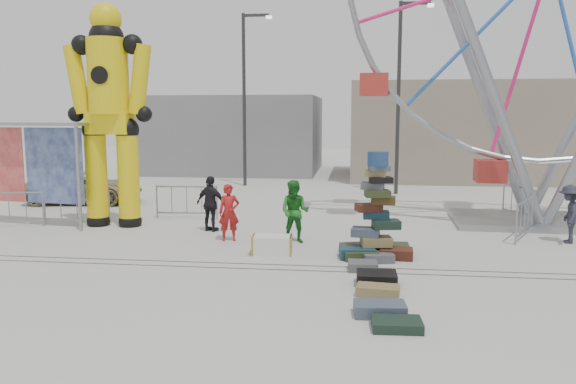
# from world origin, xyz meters

# --- Properties ---
(ground) EXTENTS (90.00, 90.00, 0.00)m
(ground) POSITION_xyz_m (0.00, 0.00, 0.00)
(ground) COLOR #9E9E99
(ground) RESTS_ON ground
(track_line_near) EXTENTS (40.00, 0.04, 0.01)m
(track_line_near) POSITION_xyz_m (0.00, 0.60, 0.00)
(track_line_near) COLOR #47443F
(track_line_near) RESTS_ON ground
(track_line_far) EXTENTS (40.00, 0.04, 0.01)m
(track_line_far) POSITION_xyz_m (0.00, 1.00, 0.00)
(track_line_far) COLOR #47443F
(track_line_far) RESTS_ON ground
(building_right) EXTENTS (12.00, 8.00, 5.00)m
(building_right) POSITION_xyz_m (7.00, 20.00, 2.50)
(building_right) COLOR gray
(building_right) RESTS_ON ground
(building_left) EXTENTS (10.00, 8.00, 4.40)m
(building_left) POSITION_xyz_m (-6.00, 22.00, 2.20)
(building_left) COLOR gray
(building_left) RESTS_ON ground
(lamp_post_right) EXTENTS (1.41, 0.25, 8.00)m
(lamp_post_right) POSITION_xyz_m (3.09, 13.00, 4.48)
(lamp_post_right) COLOR #2D2D30
(lamp_post_right) RESTS_ON ground
(lamp_post_left) EXTENTS (1.41, 0.25, 8.00)m
(lamp_post_left) POSITION_xyz_m (-3.91, 15.00, 4.48)
(lamp_post_left) COLOR #2D2D30
(lamp_post_left) RESTS_ON ground
(suitcase_tower) EXTENTS (1.77, 1.57, 2.52)m
(suitcase_tower) POSITION_xyz_m (1.78, 2.07, 0.71)
(suitcase_tower) COLOR #183949
(suitcase_tower) RESTS_ON ground
(crash_test_dummy) EXTENTS (2.69, 1.19, 6.82)m
(crash_test_dummy) POSITION_xyz_m (-6.04, 4.87, 3.59)
(crash_test_dummy) COLOR black
(crash_test_dummy) RESTS_ON ground
(banner_scaffold) EXTENTS (4.40, 1.32, 3.14)m
(banner_scaffold) POSITION_xyz_m (-8.69, 4.60, 2.36)
(banner_scaffold) COLOR gray
(banner_scaffold) RESTS_ON ground
(steamer_trunk) EXTENTS (1.00, 0.62, 0.45)m
(steamer_trunk) POSITION_xyz_m (-0.71, 1.99, 0.22)
(steamer_trunk) COLOR silver
(steamer_trunk) RESTS_ON ground
(row_case_0) EXTENTS (0.84, 0.57, 0.22)m
(row_case_0) POSITION_xyz_m (1.45, 1.68, 0.11)
(row_case_0) COLOR #2F3A1D
(row_case_0) RESTS_ON ground
(row_case_1) EXTENTS (0.66, 0.54, 0.20)m
(row_case_1) POSITION_xyz_m (1.48, 0.79, 0.10)
(row_case_1) COLOR #55565C
(row_case_1) RESTS_ON ground
(row_case_2) EXTENTS (0.80, 0.61, 0.26)m
(row_case_2) POSITION_xyz_m (1.74, -0.23, 0.13)
(row_case_2) COLOR black
(row_case_2) RESTS_ON ground
(row_case_3) EXTENTS (0.85, 0.54, 0.19)m
(row_case_3) POSITION_xyz_m (1.74, -0.90, 0.10)
(row_case_3) COLOR olive
(row_case_3) RESTS_ON ground
(row_case_4) EXTENTS (0.91, 0.57, 0.22)m
(row_case_4) POSITION_xyz_m (1.73, -1.98, 0.11)
(row_case_4) COLOR #445161
(row_case_4) RESTS_ON ground
(row_case_5) EXTENTS (0.81, 0.58, 0.16)m
(row_case_5) POSITION_xyz_m (1.98, -2.57, 0.08)
(row_case_5) COLOR black
(row_case_5) RESTS_ON ground
(barricade_dummy_a) EXTENTS (1.98, 0.50, 1.10)m
(barricade_dummy_a) POSITION_xyz_m (-9.12, 4.33, 0.55)
(barricade_dummy_a) COLOR gray
(barricade_dummy_a) RESTS_ON ground
(barricade_dummy_b) EXTENTS (2.00, 0.30, 1.10)m
(barricade_dummy_b) POSITION_xyz_m (-7.22, 4.84, 0.55)
(barricade_dummy_b) COLOR gray
(barricade_dummy_b) RESTS_ON ground
(barricade_dummy_c) EXTENTS (2.00, 0.16, 1.10)m
(barricade_dummy_c) POSITION_xyz_m (-4.19, 6.32, 0.55)
(barricade_dummy_c) COLOR gray
(barricade_dummy_c) RESTS_ON ground
(barricade_wheel_front) EXTENTS (1.00, 1.83, 1.10)m
(barricade_wheel_front) POSITION_xyz_m (5.92, 4.61, 0.55)
(barricade_wheel_front) COLOR gray
(barricade_wheel_front) RESTS_ON ground
(barricade_wheel_back) EXTENTS (0.65, 1.95, 1.10)m
(barricade_wheel_back) POSITION_xyz_m (6.59, 7.49, 0.55)
(barricade_wheel_back) COLOR gray
(barricade_wheel_back) RESTS_ON ground
(pedestrian_red) EXTENTS (0.64, 0.51, 1.54)m
(pedestrian_red) POSITION_xyz_m (-2.08, 3.31, 0.77)
(pedestrian_red) COLOR #A11717
(pedestrian_red) RESTS_ON ground
(pedestrian_green) EXTENTS (0.91, 0.77, 1.67)m
(pedestrian_green) POSITION_xyz_m (-0.30, 3.30, 0.83)
(pedestrian_green) COLOR #1A691D
(pedestrian_green) RESTS_ON ground
(pedestrian_black) EXTENTS (1.03, 0.69, 1.62)m
(pedestrian_black) POSITION_xyz_m (-2.88, 4.44, 0.81)
(pedestrian_black) COLOR black
(pedestrian_black) RESTS_ON ground
(pedestrian_grey) EXTENTS (0.79, 1.11, 1.55)m
(pedestrian_grey) POSITION_xyz_m (6.91, 4.14, 0.78)
(pedestrian_grey) COLOR #22232E
(pedestrian_grey) RESTS_ON ground
(parked_suv) EXTENTS (4.51, 2.48, 1.20)m
(parked_suv) POSITION_xyz_m (-9.07, 8.99, 0.60)
(parked_suv) COLOR #91885D
(parked_suv) RESTS_ON ground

